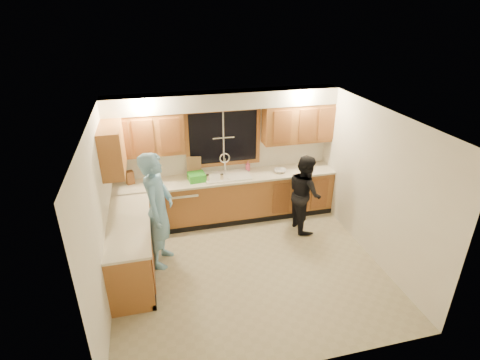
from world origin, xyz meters
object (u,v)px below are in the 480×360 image
(man, at_px, (158,210))
(woman, at_px, (305,193))
(sink, at_px, (227,179))
(stove, at_px, (131,271))
(knife_block, at_px, (130,177))
(bowl, at_px, (280,171))
(dish_crate, at_px, (197,177))
(dishwasher, at_px, (184,205))
(soap_bottle, at_px, (248,166))

(man, height_order, woman, man)
(sink, xyz_separation_m, stove, (-1.80, -1.82, -0.41))
(knife_block, xyz_separation_m, bowl, (2.82, -0.17, -0.09))
(dish_crate, bearing_deg, woman, -18.37)
(stove, height_order, dish_crate, dish_crate)
(sink, relative_size, knife_block, 3.51)
(sink, xyz_separation_m, knife_block, (-1.78, 0.11, 0.18))
(dishwasher, distance_m, stove, 2.04)
(man, bearing_deg, soap_bottle, -37.56)
(woman, bearing_deg, stove, 109.25)
(woman, bearing_deg, dishwasher, 72.11)
(bowl, bearing_deg, man, -156.60)
(dishwasher, relative_size, woman, 0.56)
(dishwasher, relative_size, bowl, 3.55)
(man, distance_m, knife_block, 1.28)
(stove, bearing_deg, dishwasher, 62.31)
(woman, height_order, soap_bottle, woman)
(bowl, bearing_deg, woman, -65.90)
(dish_crate, bearing_deg, bowl, -0.66)
(dishwasher, bearing_deg, knife_block, 172.07)
(dishwasher, relative_size, knife_block, 3.35)
(dishwasher, height_order, man, man)
(man, bearing_deg, woman, -63.85)
(stove, distance_m, soap_bottle, 3.07)
(dishwasher, bearing_deg, dish_crate, -4.85)
(stove, bearing_deg, soap_bottle, 41.61)
(sink, distance_m, dish_crate, 0.60)
(dishwasher, height_order, stove, stove)
(sink, distance_m, dishwasher, 0.96)
(woman, relative_size, soap_bottle, 7.76)
(stove, bearing_deg, bowl, 31.89)
(sink, height_order, man, man)
(dish_crate, distance_m, soap_bottle, 1.06)
(dish_crate, relative_size, bowl, 1.30)
(soap_bottle, bearing_deg, bowl, -21.78)
(stove, xyz_separation_m, woman, (3.12, 1.16, 0.29))
(knife_block, xyz_separation_m, dish_crate, (1.19, -0.15, -0.05))
(woman, bearing_deg, soap_bottle, 44.38)
(dishwasher, relative_size, soap_bottle, 4.33)
(man, bearing_deg, dish_crate, -18.42)
(stove, bearing_deg, woman, 20.36)
(dishwasher, xyz_separation_m, knife_block, (-0.93, 0.13, 0.63))
(bowl, bearing_deg, soap_bottle, 158.22)
(sink, height_order, knife_block, sink)
(dish_crate, bearing_deg, stove, -124.25)
(dishwasher, distance_m, woman, 2.29)
(man, xyz_separation_m, soap_bottle, (1.79, 1.26, 0.05))
(dishwasher, relative_size, man, 0.42)
(knife_block, height_order, soap_bottle, knife_block)
(knife_block, relative_size, bowl, 1.06)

